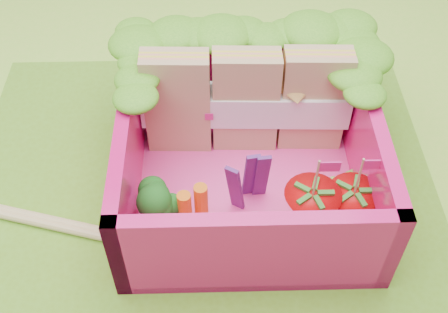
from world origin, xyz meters
name	(u,v)px	position (x,y,z in m)	size (l,w,h in m)	color
ground	(202,215)	(0.00, 0.00, 0.00)	(14.00, 14.00, 0.00)	#96DE3E
placemat	(202,213)	(0.00, 0.00, 0.01)	(2.60, 2.60, 0.03)	#669F24
bento_floor	(247,183)	(0.25, 0.17, 0.06)	(1.30, 1.30, 0.05)	#FD40A1
bento_box	(248,153)	(0.25, 0.17, 0.31)	(1.30, 1.30, 0.55)	#DB1269
lettuce_ruffle	(245,43)	(0.25, 0.66, 0.64)	(1.43, 0.83, 0.11)	#3D911A
sandwich_stack	(246,102)	(0.25, 0.47, 0.39)	(1.14, 0.21, 0.63)	#A67C58
broccoli	(158,201)	(-0.21, -0.09, 0.25)	(0.30, 0.30, 0.24)	#68A44F
carrot_sticks	(193,208)	(-0.04, -0.11, 0.21)	(0.15, 0.11, 0.27)	#E75213
purple_wedges	(249,180)	(0.25, 0.02, 0.27)	(0.21, 0.13, 0.38)	#4F1A5B
strawberry_left	(310,211)	(0.54, -0.15, 0.22)	(0.28, 0.28, 0.52)	red
strawberry_right	(351,207)	(0.75, -0.12, 0.21)	(0.25, 0.25, 0.49)	red
snap_peas	(327,211)	(0.65, -0.06, 0.11)	(0.58, 0.54, 0.05)	#61C53E
chopsticks	(33,219)	(-0.89, -0.04, 0.05)	(2.28, 0.69, 0.05)	#E6C47E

